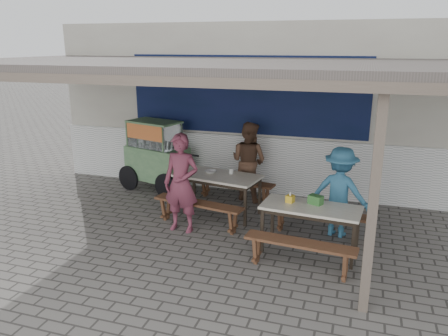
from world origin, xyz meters
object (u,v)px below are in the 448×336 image
object	(u,v)px
patron_wall_side	(249,161)
patron_right_table	(340,192)
vendor_cart	(156,153)
condiment_jar	(231,171)
table_left	(218,179)
bench_left_wall	(235,185)
donation_box	(316,200)
bench_right_street	(300,249)
patron_street_side	(181,183)
tissue_box	(290,199)
table_right	(311,211)
bench_right_wall	(318,217)
condiment_bowl	(211,172)
bench_left_street	(198,208)

from	to	relation	value
patron_wall_side	patron_right_table	bearing A→B (deg)	165.16
vendor_cart	condiment_jar	xyz separation A→B (m)	(1.89, -0.72, -0.02)
table_left	bench_left_wall	bearing A→B (deg)	90.00
table_left	patron_right_table	xyz separation A→B (m)	(2.20, -0.31, 0.07)
bench_left_wall	donation_box	distance (m)	2.49
patron_wall_side	donation_box	world-z (taller)	patron_wall_side
bench_right_street	patron_street_side	bearing A→B (deg)	164.20
bench_left_wall	vendor_cart	xyz separation A→B (m)	(-1.80, 0.17, 0.48)
tissue_box	patron_street_side	bearing A→B (deg)	176.61
condiment_jar	tissue_box	bearing A→B (deg)	-42.34
vendor_cart	patron_right_table	size ratio (longest dim) A/B	1.30
table_right	bench_right_wall	bearing A→B (deg)	90.00
table_left	condiment_bowl	world-z (taller)	condiment_bowl
bench_left_wall	table_right	distance (m)	2.52
donation_box	tissue_box	bearing A→B (deg)	-173.75
patron_wall_side	donation_box	bearing A→B (deg)	147.63
bench_left_wall	patron_right_table	xyz separation A→B (m)	(2.08, -1.01, 0.40)
table_left	patron_right_table	size ratio (longest dim) A/B	1.10
table_left	donation_box	distance (m)	2.13
bench_right_wall	donation_box	xyz separation A→B (m)	(-0.01, -0.51, 0.48)
bench_left_street	tissue_box	xyz separation A→B (m)	(1.63, -0.33, 0.46)
condiment_bowl	bench_left_street	bearing A→B (deg)	-87.06
patron_street_side	tissue_box	size ratio (longest dim) A/B	15.13
patron_street_side	patron_wall_side	xyz separation A→B (m)	(0.67, 1.86, -0.04)
patron_right_table	donation_box	bearing A→B (deg)	78.58
table_right	patron_wall_side	xyz separation A→B (m)	(-1.50, 2.04, 0.13)
table_right	donation_box	xyz separation A→B (m)	(0.05, 0.12, 0.15)
tissue_box	condiment_jar	world-z (taller)	tissue_box
bench_left_street	condiment_jar	xyz separation A→B (m)	(0.33, 0.86, 0.45)
table_left	vendor_cart	xyz separation A→B (m)	(-1.68, 0.88, 0.15)
patron_wall_side	condiment_jar	distance (m)	0.79
tissue_box	condiment_bowl	world-z (taller)	tissue_box
bench_left_wall	patron_right_table	size ratio (longest dim) A/B	1.12
vendor_cart	donation_box	world-z (taller)	vendor_cart
table_left	patron_wall_side	size ratio (longest dim) A/B	1.03
bench_left_street	vendor_cart	bearing A→B (deg)	144.34
table_left	patron_street_side	world-z (taller)	patron_street_side
bench_right_wall	condiment_jar	size ratio (longest dim) A/B	16.12
patron_street_side	condiment_bowl	distance (m)	1.01
condiment_jar	bench_left_wall	bearing A→B (deg)	99.46
bench_right_street	condiment_bowl	distance (m)	2.69
table_left	bench_right_street	world-z (taller)	table_left
condiment_bowl	tissue_box	bearing A→B (deg)	-33.44
bench_left_street	patron_right_table	bearing A→B (deg)	19.41
bench_left_street	patron_street_side	xyz separation A→B (m)	(-0.21, -0.22, 0.49)
bench_right_street	condiment_bowl	xyz separation A→B (m)	(-1.94, 1.80, 0.43)
patron_street_side	donation_box	xyz separation A→B (m)	(2.21, -0.07, -0.02)
table_left	tissue_box	distance (m)	1.83
bench_left_street	donation_box	xyz separation A→B (m)	(2.01, -0.28, 0.47)
patron_right_table	condiment_jar	distance (m)	2.04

